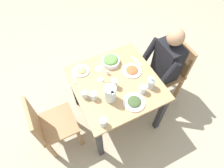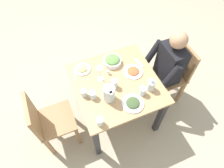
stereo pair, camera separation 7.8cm
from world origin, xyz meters
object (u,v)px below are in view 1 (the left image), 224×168
plate_fries (81,70)px  water_glass_by_pitcher (103,122)px  chair_near (171,69)px  diner_near (160,67)px  water_glass_near_right (114,84)px  water_pitcher (110,94)px  water_glass_near_left (85,95)px  plate_dolmas (134,102)px  plate_rice_curry (132,70)px  chair_far (49,125)px  water_glass_center (143,89)px  salad_bowl (111,61)px  salt_shaker (107,72)px  oil_carafe (151,84)px  water_glass_far_left (93,96)px  dining_table (116,89)px  wine_glass (100,72)px

plate_fries → water_glass_by_pitcher: size_ratio=2.02×
plate_fries → chair_near: bearing=-104.1°
diner_near → water_glass_near_right: (-0.07, 0.65, 0.16)m
water_pitcher → water_glass_near_left: bearing=59.6°
plate_dolmas → plate_rice_curry: bearing=-26.3°
water_glass_by_pitcher → chair_far: bearing=54.1°
water_glass_center → plate_rice_curry: bearing=-7.0°
salad_bowl → water_glass_center: (-0.50, -0.13, 0.01)m
chair_near → water_glass_by_pitcher: 1.25m
plate_dolmas → salad_bowl: bearing=-1.7°
diner_near → salt_shaker: (0.11, 0.65, 0.13)m
oil_carafe → salt_shaker: bearing=43.1°
water_pitcher → water_glass_by_pitcher: water_pitcher is taller
water_glass_near_right → diner_near: bearing=-83.8°
plate_rice_curry → plate_fries: (0.25, 0.51, 0.00)m
water_glass_far_left → oil_carafe: 0.61m
plate_rice_curry → water_glass_near_left: (-0.08, 0.60, 0.03)m
water_glass_near_right → salt_shaker: bearing=-1.7°
chair_far → water_glass_center: size_ratio=9.17×
salad_bowl → salt_shaker: (-0.12, 0.10, -0.01)m
diner_near → water_glass_near_right: diner_near is taller
diner_near → water_glass_near_left: diner_near is taller
salad_bowl → salt_shaker: size_ratio=3.81×
water_glass_near_left → salt_shaker: water_glass_near_left is taller
salad_bowl → water_pitcher: bearing=153.4°
salt_shaker → diner_near: bearing=-99.8°
dining_table → salad_bowl: salad_bowl is taller
water_glass_center → water_glass_near_left: (0.21, 0.56, -0.00)m
water_glass_by_pitcher → wine_glass: bearing=-21.3°
salt_shaker → chair_near: bearing=-97.5°
plate_dolmas → wine_glass: wine_glass is taller
water_glass_far_left → water_glass_center: bearing=-107.8°
chair_near → wine_glass: bearing=85.6°
wine_glass → oil_carafe: wine_glass is taller
diner_near → salad_bowl: diner_near is taller
plate_rice_curry → salt_shaker: 0.28m
salad_bowl → water_glass_near_left: size_ratio=2.35×
water_glass_center → wine_glass: (0.34, 0.33, 0.09)m
dining_table → plate_fries: plate_fries is taller
diner_near → plate_rice_curry: bearing=86.3°
salad_bowl → plate_dolmas: salad_bowl is taller
diner_near → water_glass_far_left: (-0.11, 0.91, 0.15)m
plate_rice_curry → water_glass_near_left: size_ratio=2.46×
water_glass_near_left → water_glass_by_pitcher: bearing=-173.4°
water_glass_near_right → water_glass_near_left: size_ratio=1.20×
water_glass_near_right → salt_shaker: size_ratio=1.94×
salad_bowl → plate_rice_curry: size_ratio=0.96×
dining_table → plate_rice_curry: bearing=-75.4°
salad_bowl → oil_carafe: oil_carafe is taller
plate_fries → water_glass_center: 0.72m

